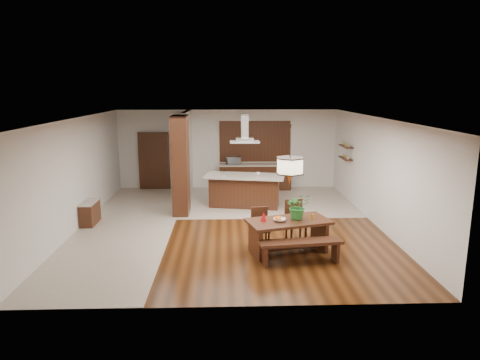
{
  "coord_description": "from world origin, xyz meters",
  "views": [
    {
      "loc": [
        -0.09,
        -11.18,
        3.64
      ],
      "look_at": [
        0.3,
        0.0,
        1.25
      ],
      "focal_mm": 32.0,
      "sensor_mm": 36.0,
      "label": 1
    }
  ],
  "objects_px": {
    "pendant_lantern": "(290,155)",
    "fruit_bowl": "(280,220)",
    "dining_chair_right": "(296,222)",
    "range_hood": "(245,128)",
    "hallway_console": "(90,213)",
    "dining_table": "(288,229)",
    "dining_bench": "(301,252)",
    "island_cup": "(258,174)",
    "microwave": "(233,161)",
    "kitchen_island": "(245,190)",
    "dining_chair_left": "(261,227)",
    "foliage_plant": "(298,206)"
  },
  "relations": [
    {
      "from": "hallway_console",
      "to": "microwave",
      "type": "height_order",
      "value": "microwave"
    },
    {
      "from": "hallway_console",
      "to": "range_hood",
      "type": "relative_size",
      "value": 0.98
    },
    {
      "from": "hallway_console",
      "to": "microwave",
      "type": "xyz_separation_m",
      "value": [
        4.01,
        3.97,
        0.77
      ]
    },
    {
      "from": "range_hood",
      "to": "dining_chair_left",
      "type": "bearing_deg",
      "value": -86.41
    },
    {
      "from": "dining_chair_left",
      "to": "kitchen_island",
      "type": "relative_size",
      "value": 0.35
    },
    {
      "from": "pendant_lantern",
      "to": "kitchen_island",
      "type": "relative_size",
      "value": 0.5
    },
    {
      "from": "dining_chair_right",
      "to": "pendant_lantern",
      "type": "bearing_deg",
      "value": -124.65
    },
    {
      "from": "dining_chair_left",
      "to": "foliage_plant",
      "type": "height_order",
      "value": "foliage_plant"
    },
    {
      "from": "dining_table",
      "to": "dining_bench",
      "type": "xyz_separation_m",
      "value": [
        0.18,
        -0.63,
        -0.31
      ]
    },
    {
      "from": "dining_table",
      "to": "range_hood",
      "type": "xyz_separation_m",
      "value": [
        -0.81,
        3.91,
        1.91
      ]
    },
    {
      "from": "fruit_bowl",
      "to": "kitchen_island",
      "type": "relative_size",
      "value": 0.1
    },
    {
      "from": "kitchen_island",
      "to": "range_hood",
      "type": "xyz_separation_m",
      "value": [
        0.0,
        0.0,
        1.95
      ]
    },
    {
      "from": "foliage_plant",
      "to": "microwave",
      "type": "bearing_deg",
      "value": 102.24
    },
    {
      "from": "pendant_lantern",
      "to": "island_cup",
      "type": "relative_size",
      "value": 10.13
    },
    {
      "from": "kitchen_island",
      "to": "microwave",
      "type": "distance_m",
      "value": 2.39
    },
    {
      "from": "fruit_bowl",
      "to": "microwave",
      "type": "bearing_deg",
      "value": 98.17
    },
    {
      "from": "dining_chair_right",
      "to": "range_hood",
      "type": "xyz_separation_m",
      "value": [
        -1.1,
        3.25,
        1.96
      ]
    },
    {
      "from": "pendant_lantern",
      "to": "foliage_plant",
      "type": "distance_m",
      "value": 1.21
    },
    {
      "from": "fruit_bowl",
      "to": "range_hood",
      "type": "height_order",
      "value": "range_hood"
    },
    {
      "from": "dining_chair_right",
      "to": "microwave",
      "type": "relative_size",
      "value": 2.13
    },
    {
      "from": "fruit_bowl",
      "to": "island_cup",
      "type": "height_order",
      "value": "island_cup"
    },
    {
      "from": "kitchen_island",
      "to": "dining_bench",
      "type": "bearing_deg",
      "value": -66.81
    },
    {
      "from": "dining_bench",
      "to": "foliage_plant",
      "type": "height_order",
      "value": "foliage_plant"
    },
    {
      "from": "foliage_plant",
      "to": "dining_chair_right",
      "type": "bearing_deg",
      "value": 82.85
    },
    {
      "from": "fruit_bowl",
      "to": "island_cup",
      "type": "xyz_separation_m",
      "value": [
        -0.18,
        3.9,
        0.27
      ]
    },
    {
      "from": "fruit_bowl",
      "to": "hallway_console",
      "type": "bearing_deg",
      "value": 154.67
    },
    {
      "from": "island_cup",
      "to": "dining_bench",
      "type": "bearing_deg",
      "value": -82.66
    },
    {
      "from": "dining_table",
      "to": "fruit_bowl",
      "type": "relative_size",
      "value": 7.31
    },
    {
      "from": "pendant_lantern",
      "to": "range_hood",
      "type": "relative_size",
      "value": 1.46
    },
    {
      "from": "dining_chair_left",
      "to": "kitchen_island",
      "type": "bearing_deg",
      "value": 87.53
    },
    {
      "from": "hallway_console",
      "to": "dining_table",
      "type": "bearing_deg",
      "value": -23.63
    },
    {
      "from": "dining_chair_left",
      "to": "microwave",
      "type": "xyz_separation_m",
      "value": [
        -0.53,
        5.8,
        0.63
      ]
    },
    {
      "from": "island_cup",
      "to": "microwave",
      "type": "height_order",
      "value": "microwave"
    },
    {
      "from": "dining_chair_left",
      "to": "kitchen_island",
      "type": "distance_m",
      "value": 3.51
    },
    {
      "from": "microwave",
      "to": "dining_table",
      "type": "bearing_deg",
      "value": -99.08
    },
    {
      "from": "dining_bench",
      "to": "microwave",
      "type": "distance_m",
      "value": 7.02
    },
    {
      "from": "dining_bench",
      "to": "island_cup",
      "type": "xyz_separation_m",
      "value": [
        -0.57,
        4.45,
        0.81
      ]
    },
    {
      "from": "hallway_console",
      "to": "dining_table",
      "type": "xyz_separation_m",
      "value": [
        5.13,
        -2.24,
        0.24
      ]
    },
    {
      "from": "pendant_lantern",
      "to": "dining_bench",
      "type": "bearing_deg",
      "value": -74.18
    },
    {
      "from": "kitchen_island",
      "to": "microwave",
      "type": "xyz_separation_m",
      "value": [
        -0.31,
        2.3,
        0.56
      ]
    },
    {
      "from": "dining_table",
      "to": "foliage_plant",
      "type": "relative_size",
      "value": 3.38
    },
    {
      "from": "microwave",
      "to": "dining_bench",
      "type": "bearing_deg",
      "value": -98.55
    },
    {
      "from": "pendant_lantern",
      "to": "fruit_bowl",
      "type": "distance_m",
      "value": 1.47
    },
    {
      "from": "foliage_plant",
      "to": "microwave",
      "type": "xyz_separation_m",
      "value": [
        -1.33,
        6.13,
        0.03
      ]
    },
    {
      "from": "dining_chair_right",
      "to": "pendant_lantern",
      "type": "height_order",
      "value": "pendant_lantern"
    },
    {
      "from": "dining_table",
      "to": "range_hood",
      "type": "distance_m",
      "value": 4.43
    },
    {
      "from": "fruit_bowl",
      "to": "microwave",
      "type": "relative_size",
      "value": 0.57
    },
    {
      "from": "dining_table",
      "to": "range_hood",
      "type": "height_order",
      "value": "range_hood"
    },
    {
      "from": "dining_chair_right",
      "to": "kitchen_island",
      "type": "relative_size",
      "value": 0.39
    },
    {
      "from": "dining_chair_right",
      "to": "range_hood",
      "type": "relative_size",
      "value": 1.13
    }
  ]
}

